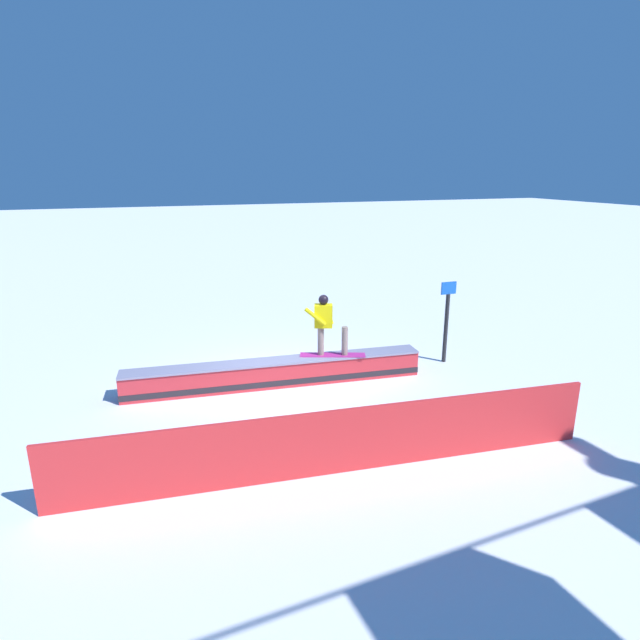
{
  "coord_description": "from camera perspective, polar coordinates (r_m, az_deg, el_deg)",
  "views": [
    {
      "loc": [
        2.77,
        10.42,
        4.66
      ],
      "look_at": [
        -0.65,
        1.06,
        1.75
      ],
      "focal_mm": 29.13,
      "sensor_mm": 36.0,
      "label": 1
    }
  ],
  "objects": [
    {
      "name": "safety_fence",
      "position": [
        8.35,
        2.07,
        -13.21
      ],
      "size": [
        8.68,
        0.93,
        1.09
      ],
      "primitive_type": "cube",
      "rotation": [
        0.0,
        0.0,
        -0.1
      ],
      "color": "red",
      "rests_on": "ground_plane"
    },
    {
      "name": "snowboarder",
      "position": [
        11.54,
        0.69,
        -0.34
      ],
      "size": [
        1.49,
        0.79,
        1.41
      ],
      "color": "#B92884",
      "rests_on": "grind_box"
    },
    {
      "name": "grind_box",
      "position": [
        11.64,
        -4.82,
        -5.92
      ],
      "size": [
        6.63,
        1.19,
        0.59
      ],
      "color": "red",
      "rests_on": "ground_plane"
    },
    {
      "name": "ground_plane",
      "position": [
        11.74,
        -4.79,
        -7.13
      ],
      "size": [
        120.0,
        120.0,
        0.0
      ],
      "primitive_type": "plane",
      "color": "white"
    },
    {
      "name": "trail_marker",
      "position": [
        13.1,
        13.72,
        0.02
      ],
      "size": [
        0.4,
        0.1,
        2.04
      ],
      "color": "#262628",
      "rests_on": "ground_plane"
    }
  ]
}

